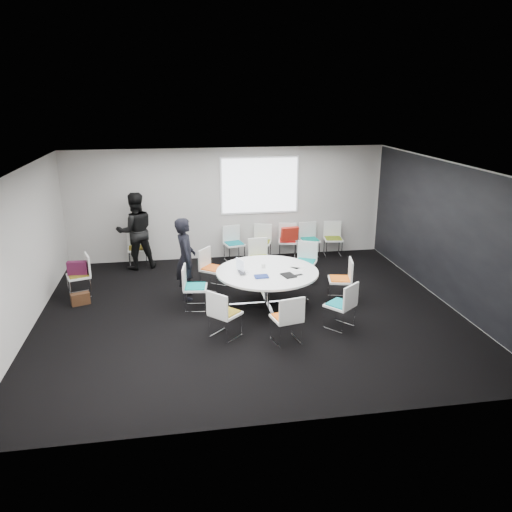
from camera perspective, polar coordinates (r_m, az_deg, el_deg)
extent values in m
cube|color=black|center=(9.81, -0.78, -6.45)|extent=(8.00, 7.00, 0.04)
cube|color=white|center=(9.01, -0.86, 10.22)|extent=(8.00, 7.00, 0.04)
cube|color=#B6B1AC|center=(12.69, -3.20, 5.99)|extent=(8.00, 0.04, 2.80)
cube|color=#B6B1AC|center=(6.07, 4.19, -7.85)|extent=(8.00, 0.04, 2.80)
cube|color=#B6B1AC|center=(9.60, -25.27, 0.27)|extent=(0.04, 7.00, 2.80)
cube|color=#B6B1AC|center=(10.65, 21.12, 2.42)|extent=(0.04, 7.00, 2.80)
cube|color=black|center=(10.63, 20.98, 2.42)|extent=(0.01, 6.94, 2.74)
cube|color=silver|center=(10.07, 1.27, -5.41)|extent=(0.90, 0.90, 0.08)
cylinder|color=silver|center=(9.94, 1.28, -3.69)|extent=(0.10, 0.10, 0.65)
cylinder|color=white|center=(9.82, 1.29, -1.82)|extent=(2.01, 2.01, 0.04)
cube|color=white|center=(12.66, 0.43, 8.06)|extent=(1.90, 0.03, 1.35)
cube|color=silver|center=(10.38, 9.47, -3.91)|extent=(0.50, 0.50, 0.42)
cube|color=white|center=(10.29, 9.53, -2.72)|extent=(0.53, 0.54, 0.04)
cube|color=#DC5E13|center=(10.28, 9.54, -2.57)|extent=(0.46, 0.47, 0.03)
cube|color=white|center=(10.24, 10.77, -1.53)|extent=(0.13, 0.46, 0.42)
cube|color=silver|center=(11.32, 5.63, -1.85)|extent=(0.56, 0.56, 0.42)
cube|color=white|center=(11.25, 5.67, -0.75)|extent=(0.61, 0.60, 0.04)
cube|color=#088381|center=(11.24, 5.67, -0.60)|extent=(0.53, 0.52, 0.03)
cube|color=white|center=(11.37, 5.92, 0.68)|extent=(0.43, 0.24, 0.42)
cube|color=silver|center=(11.52, 0.45, -1.41)|extent=(0.45, 0.45, 0.42)
cube|color=white|center=(11.44, 0.45, -0.32)|extent=(0.49, 0.47, 0.04)
cube|color=olive|center=(11.43, 0.46, -0.18)|extent=(0.43, 0.41, 0.03)
cube|color=white|center=(11.57, 0.20, 1.08)|extent=(0.46, 0.07, 0.42)
cube|color=silver|center=(10.89, -4.90, -2.66)|extent=(0.59, 0.59, 0.42)
cube|color=white|center=(10.81, -4.93, -1.52)|extent=(0.63, 0.63, 0.04)
cube|color=#D45717|center=(10.80, -4.94, -1.37)|extent=(0.54, 0.55, 0.03)
cube|color=white|center=(10.84, -5.91, -0.20)|extent=(0.30, 0.39, 0.42)
cube|color=silver|center=(9.92, -6.89, -4.85)|extent=(0.47, 0.47, 0.42)
cube|color=white|center=(9.83, -6.94, -3.62)|extent=(0.50, 0.51, 0.04)
cube|color=#088482|center=(9.82, -6.94, -3.45)|extent=(0.43, 0.45, 0.03)
cube|color=white|center=(9.77, -8.22, -2.37)|extent=(0.09, 0.46, 0.42)
cube|color=silver|center=(8.77, -3.50, -7.94)|extent=(0.59, 0.59, 0.42)
cube|color=white|center=(8.67, -3.53, -6.58)|extent=(0.64, 0.64, 0.04)
cube|color=brown|center=(8.66, -3.53, -6.40)|extent=(0.55, 0.55, 0.03)
cube|color=white|center=(8.43, -4.48, -5.63)|extent=(0.35, 0.36, 0.42)
cube|color=silver|center=(8.60, 3.46, -8.50)|extent=(0.50, 0.50, 0.42)
cube|color=white|center=(8.50, 3.49, -7.12)|extent=(0.54, 0.53, 0.04)
cube|color=#DF5B13|center=(8.48, 3.49, -6.93)|extent=(0.47, 0.46, 0.03)
cube|color=white|center=(8.23, 4.14, -6.24)|extent=(0.46, 0.13, 0.42)
cube|color=silver|center=(9.20, 9.50, -6.87)|extent=(0.59, 0.59, 0.42)
cube|color=white|center=(9.11, 9.57, -5.56)|extent=(0.63, 0.63, 0.04)
cube|color=#0B7B83|center=(9.09, 9.58, -5.38)|extent=(0.55, 0.55, 0.03)
cube|color=white|center=(8.92, 10.79, -4.54)|extent=(0.38, 0.32, 0.42)
cube|color=silver|center=(12.63, -2.49, 0.35)|extent=(0.51, 0.51, 0.42)
cube|color=white|center=(12.56, -2.51, 1.35)|extent=(0.55, 0.54, 0.04)
cube|color=#096E79|center=(12.55, -2.51, 1.48)|extent=(0.48, 0.46, 0.03)
cube|color=white|center=(12.69, -2.86, 2.59)|extent=(0.46, 0.14, 0.42)
cube|color=silver|center=(12.75, 0.64, 0.54)|extent=(0.53, 0.53, 0.42)
cube|color=white|center=(12.68, 0.64, 1.53)|extent=(0.58, 0.56, 0.04)
cube|color=#616915|center=(12.68, 0.64, 1.66)|extent=(0.50, 0.49, 0.03)
cube|color=white|center=(12.82, 0.79, 2.78)|extent=(0.45, 0.18, 0.42)
cube|color=silver|center=(12.88, 3.61, 0.68)|extent=(0.50, 0.50, 0.42)
cube|color=white|center=(12.81, 3.63, 1.66)|extent=(0.54, 0.52, 0.04)
cube|color=red|center=(12.80, 3.63, 1.79)|extent=(0.47, 0.45, 0.03)
cube|color=white|center=(12.95, 3.63, 2.90)|extent=(0.46, 0.13, 0.42)
cube|color=silver|center=(13.02, 6.13, 0.81)|extent=(0.45, 0.45, 0.42)
cube|color=white|center=(12.96, 6.16, 1.78)|extent=(0.49, 0.47, 0.04)
cube|color=#088172|center=(12.95, 6.17, 1.91)|extent=(0.42, 0.41, 0.03)
cube|color=white|center=(13.09, 5.90, 3.00)|extent=(0.46, 0.07, 0.42)
cube|color=silver|center=(13.20, 8.77, 0.94)|extent=(0.47, 0.47, 0.42)
cube|color=white|center=(13.13, 8.82, 1.90)|extent=(0.52, 0.50, 0.04)
cube|color=#637315|center=(13.13, 8.83, 2.02)|extent=(0.45, 0.43, 0.03)
cube|color=white|center=(13.27, 8.71, 3.10)|extent=(0.46, 0.10, 0.42)
cube|color=silver|center=(11.09, -19.51, -3.29)|extent=(0.53, 0.53, 0.42)
cube|color=white|center=(11.01, -19.63, -2.17)|extent=(0.56, 0.57, 0.04)
cube|color=brown|center=(11.00, -19.65, -2.02)|extent=(0.49, 0.50, 0.03)
cube|color=white|center=(10.96, -18.68, -0.88)|extent=(0.18, 0.45, 0.42)
cube|color=silver|center=(12.59, -13.33, -0.19)|extent=(0.45, 0.45, 0.42)
cube|color=white|center=(12.52, -13.41, 0.80)|extent=(0.49, 0.47, 0.04)
cube|color=brown|center=(12.51, -13.42, 0.94)|extent=(0.42, 0.40, 0.03)
cube|color=white|center=(12.66, -13.48, 2.07)|extent=(0.46, 0.07, 0.42)
imported|color=black|center=(10.24, -8.04, -0.31)|extent=(0.43, 0.63, 1.71)
imported|color=black|center=(12.24, -13.61, 2.79)|extent=(1.05, 0.91, 1.86)
imported|color=#333338|center=(9.70, -1.38, -1.87)|extent=(0.21, 0.31, 0.02)
cube|color=silver|center=(9.77, -1.84, -1.00)|extent=(0.12, 0.29, 0.22)
cube|color=black|center=(9.57, 3.73, -2.21)|extent=(0.29, 0.35, 0.02)
cube|color=navy|center=(9.48, 0.63, -2.35)|extent=(0.26, 0.20, 0.03)
cube|color=silver|center=(10.09, 4.80, -1.20)|extent=(0.37, 0.34, 0.00)
cube|color=white|center=(9.93, 4.59, -1.52)|extent=(0.36, 0.33, 0.00)
cylinder|color=white|center=(9.96, 0.85, -1.13)|extent=(0.08, 0.08, 0.09)
cube|color=black|center=(9.62, 4.94, -2.16)|extent=(0.15, 0.11, 0.01)
cube|color=#4C1430|center=(10.95, -19.73, -1.29)|extent=(0.41, 0.16, 0.28)
cube|color=#3C2313|center=(10.66, -19.42, -4.64)|extent=(0.39, 0.28, 0.24)
cube|color=#AD2115|center=(12.54, 3.86, 2.54)|extent=(0.46, 0.22, 0.36)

